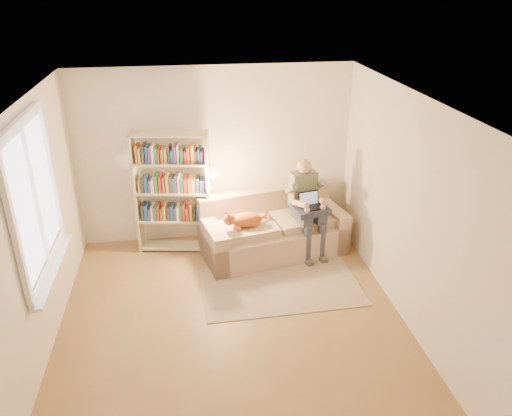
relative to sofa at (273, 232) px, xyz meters
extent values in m
plane|color=brown|center=(-0.76, -1.61, -0.31)|extent=(4.50, 4.50, 0.00)
cube|color=white|center=(-0.76, -1.61, 2.29)|extent=(4.00, 4.50, 0.02)
cube|color=silver|center=(-2.76, -1.61, 0.99)|extent=(0.02, 4.50, 2.60)
cube|color=silver|center=(1.24, -1.61, 0.99)|extent=(0.02, 4.50, 2.60)
cube|color=silver|center=(-0.76, 0.64, 0.99)|extent=(4.00, 0.02, 2.60)
cube|color=silver|center=(-0.76, -3.86, 0.99)|extent=(4.00, 0.02, 2.60)
plane|color=white|center=(-2.73, -1.41, 1.34)|extent=(0.00, 1.50, 1.50)
cube|color=white|center=(-2.72, -1.41, 2.13)|extent=(0.05, 1.50, 0.08)
cube|color=white|center=(-2.72, -1.41, 0.55)|extent=(0.05, 1.50, 0.08)
cube|color=white|center=(-2.72, -1.41, 1.34)|extent=(0.04, 0.05, 1.50)
cube|color=white|center=(-2.68, -1.41, 0.50)|extent=(0.12, 1.52, 0.04)
cube|color=tan|center=(0.01, -0.04, -0.10)|extent=(2.17, 1.31, 0.43)
cube|color=tan|center=(-0.06, 0.30, 0.33)|extent=(2.02, 0.62, 0.44)
cube|color=tan|center=(-0.88, -0.23, -0.01)|extent=(0.39, 0.93, 0.61)
cube|color=tan|center=(0.90, 0.15, -0.01)|extent=(0.39, 0.93, 0.61)
cube|color=#BFAE8B|center=(-0.43, -0.19, 0.17)|extent=(0.97, 0.77, 0.12)
cube|color=#BFAE8B|center=(0.47, 0.00, 0.17)|extent=(0.97, 0.77, 0.12)
cube|color=slate|center=(0.44, 0.07, 0.62)|extent=(0.40, 0.27, 0.51)
sphere|color=tan|center=(0.45, 0.06, 0.97)|extent=(0.20, 0.20, 0.20)
cube|color=#343949|center=(0.39, -0.18, 0.32)|extent=(0.23, 0.44, 0.16)
cube|color=#343949|center=(0.60, -0.14, 0.32)|extent=(0.23, 0.44, 0.16)
cylinder|color=#343949|center=(0.43, -0.38, -0.03)|extent=(0.11, 0.11, 0.57)
cylinder|color=#343949|center=(0.64, -0.33, -0.03)|extent=(0.11, 0.11, 0.57)
ellipsoid|color=orange|center=(-0.42, -0.22, 0.33)|extent=(0.49, 0.32, 0.20)
sphere|color=orange|center=(-0.66, -0.31, 0.40)|extent=(0.16, 0.16, 0.16)
cylinder|color=orange|center=(-0.20, -0.12, 0.29)|extent=(0.22, 0.09, 0.06)
cube|color=#252941|center=(0.46, -0.18, 0.41)|extent=(0.54, 0.48, 0.08)
cube|color=black|center=(0.47, -0.22, 0.46)|extent=(0.34, 0.27, 0.02)
cube|color=black|center=(0.45, -0.11, 0.56)|extent=(0.31, 0.11, 0.20)
plane|color=#8CA5CC|center=(0.45, -0.11, 0.56)|extent=(0.28, 0.10, 0.27)
cube|color=#C5BC94|center=(-1.90, 0.37, 0.58)|extent=(0.08, 0.27, 1.79)
cube|color=#C5BC94|center=(-0.89, 0.21, 0.58)|extent=(0.08, 0.27, 1.79)
cube|color=#C5BC94|center=(-1.40, 0.29, -0.26)|extent=(1.09, 0.44, 0.03)
cube|color=#C5BC94|center=(-1.40, 0.29, 0.17)|extent=(1.09, 0.44, 0.03)
cube|color=#C5BC94|center=(-1.40, 0.29, 0.61)|extent=(1.09, 0.44, 0.03)
cube|color=#C5BC94|center=(-1.40, 0.29, 1.04)|extent=(1.09, 0.44, 0.03)
cube|color=#C5BC94|center=(-1.40, 0.29, 1.45)|extent=(1.09, 0.44, 0.03)
cube|color=#66337F|center=(-1.40, 0.29, 0.29)|extent=(0.93, 0.36, 0.21)
cube|color=silver|center=(-1.40, 0.29, 0.73)|extent=(0.93, 0.36, 0.21)
cube|color=#267233|center=(-1.40, 0.29, 1.16)|extent=(0.93, 0.36, 0.21)
cylinder|color=beige|center=(-0.97, 0.22, 0.64)|extent=(0.10, 0.10, 0.04)
cone|color=beige|center=(-0.83, 0.08, 0.91)|extent=(0.14, 0.16, 0.15)
cube|color=gray|center=(-0.06, -0.95, -0.31)|extent=(2.07, 1.26, 0.01)
camera|label=1|loc=(-1.19, -6.30, 3.38)|focal=35.00mm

